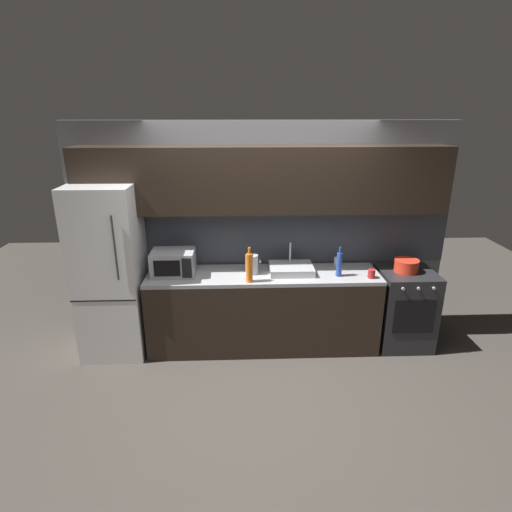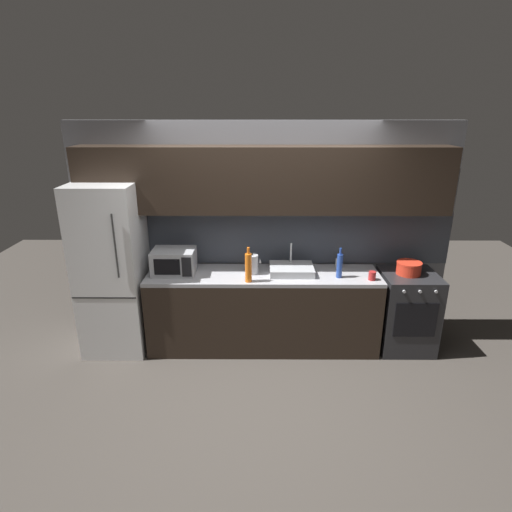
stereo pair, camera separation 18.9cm
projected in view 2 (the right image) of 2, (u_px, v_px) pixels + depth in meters
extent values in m
plane|color=#3D3833|center=(264.00, 395.00, 4.05)|extent=(10.00, 10.00, 0.00)
cube|color=slate|center=(263.00, 233.00, 4.85)|extent=(4.30, 0.10, 2.50)
cube|color=#3D424C|center=(263.00, 238.00, 4.82)|extent=(4.30, 0.01, 0.60)
cube|color=black|center=(264.00, 180.00, 4.43)|extent=(3.95, 0.34, 0.70)
cube|color=black|center=(263.00, 312.00, 4.75)|extent=(2.56, 0.60, 0.86)
cube|color=#9E9EA3|center=(263.00, 275.00, 4.60)|extent=(2.56, 0.60, 0.04)
cube|color=white|center=(112.00, 269.00, 4.59)|extent=(0.68, 0.66, 1.90)
cube|color=black|center=(104.00, 298.00, 4.34)|extent=(0.67, 0.00, 0.01)
cylinder|color=#333333|center=(115.00, 246.00, 4.13)|extent=(0.02, 0.02, 0.66)
cube|color=#232326|center=(406.00, 311.00, 4.74)|extent=(0.60, 0.60, 0.90)
cube|color=black|center=(416.00, 320.00, 4.44)|extent=(0.45, 0.01, 0.40)
cylinder|color=#B2B2B7|center=(404.00, 292.00, 4.32)|extent=(0.03, 0.02, 0.03)
cylinder|color=#B2B2B7|center=(420.00, 292.00, 4.32)|extent=(0.03, 0.02, 0.03)
cylinder|color=#B2B2B7|center=(436.00, 292.00, 4.31)|extent=(0.03, 0.02, 0.03)
cube|color=#A8AAAF|center=(174.00, 261.00, 4.57)|extent=(0.46, 0.34, 0.27)
cube|color=black|center=(167.00, 267.00, 4.41)|extent=(0.28, 0.01, 0.18)
cube|color=black|center=(187.00, 267.00, 4.41)|extent=(0.10, 0.01, 0.22)
cube|color=#ADAFB5|center=(291.00, 269.00, 4.61)|extent=(0.48, 0.38, 0.08)
cylinder|color=silver|center=(291.00, 253.00, 4.68)|extent=(0.02, 0.02, 0.22)
cylinder|color=#B7BABF|center=(252.00, 264.00, 4.57)|extent=(0.14, 0.14, 0.21)
sphere|color=black|center=(252.00, 254.00, 4.53)|extent=(0.02, 0.02, 0.02)
cone|color=#B7BABF|center=(260.00, 261.00, 4.56)|extent=(0.03, 0.03, 0.05)
cylinder|color=#234299|center=(340.00, 266.00, 4.45)|extent=(0.06, 0.06, 0.26)
cylinder|color=#234299|center=(341.00, 251.00, 4.40)|extent=(0.02, 0.02, 0.07)
cylinder|color=orange|center=(248.00, 268.00, 4.34)|extent=(0.07, 0.07, 0.31)
cylinder|color=orange|center=(248.00, 251.00, 4.27)|extent=(0.03, 0.03, 0.07)
cylinder|color=#A82323|center=(372.00, 276.00, 4.42)|extent=(0.08, 0.08, 0.09)
cylinder|color=silver|center=(339.00, 263.00, 4.76)|extent=(0.08, 0.08, 0.10)
cylinder|color=red|center=(409.00, 269.00, 4.57)|extent=(0.26, 0.26, 0.12)
cylinder|color=red|center=(409.00, 263.00, 4.54)|extent=(0.27, 0.27, 0.02)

